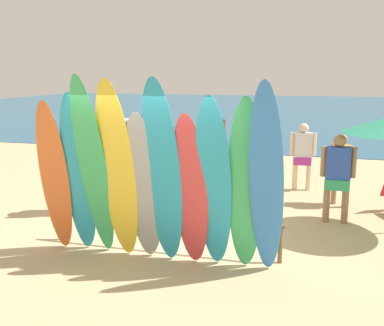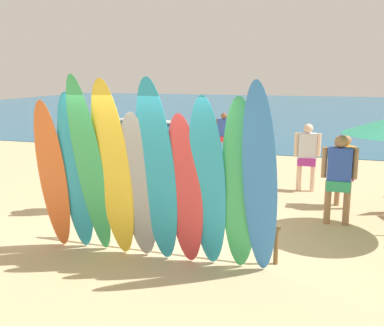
{
  "view_description": "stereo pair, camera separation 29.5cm",
  "coord_description": "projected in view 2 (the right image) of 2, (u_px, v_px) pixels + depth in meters",
  "views": [
    {
      "loc": [
        2.21,
        -6.46,
        2.81
      ],
      "look_at": [
        0.0,
        1.59,
        1.12
      ],
      "focal_mm": 42.2,
      "sensor_mm": 36.0,
      "label": 1
    },
    {
      "loc": [
        2.49,
        -6.38,
        2.81
      ],
      "look_at": [
        0.0,
        1.59,
        1.12
      ],
      "focal_mm": 42.2,
      "sensor_mm": 36.0,
      "label": 2
    }
  ],
  "objects": [
    {
      "name": "beachgoer_midbeach",
      "position": [
        339.0,
        174.0,
        8.3
      ],
      "size": [
        0.64,
        0.27,
        1.69
      ],
      "rotation": [
        0.0,
        0.0,
        3.18
      ],
      "color": "#9E704C",
      "rests_on": "ground"
    },
    {
      "name": "surfboard_yellow_3",
      "position": [
        113.0,
        172.0,
        6.63
      ],
      "size": [
        0.62,
        0.67,
        2.75
      ],
      "primitive_type": "ellipsoid",
      "rotation": [
        0.2,
        0.0,
        -0.07
      ],
      "color": "yellow",
      "rests_on": "ground"
    },
    {
      "name": "beachgoer_strolling",
      "position": [
        72.0,
        167.0,
        9.01
      ],
      "size": [
        0.43,
        0.6,
        1.65
      ],
      "rotation": [
        0.0,
        0.0,
        4.42
      ],
      "color": "beige",
      "rests_on": "ground"
    },
    {
      "name": "ground",
      "position": [
        274.0,
        135.0,
        20.35
      ],
      "size": [
        60.0,
        60.0,
        0.0
      ],
      "primitive_type": "plane",
      "color": "tan"
    },
    {
      "name": "surfboard_orange_0",
      "position": [
        53.0,
        176.0,
        7.05
      ],
      "size": [
        0.5,
        0.5,
        2.42
      ],
      "primitive_type": "ellipsoid",
      "rotation": [
        0.17,
        0.0,
        0.03
      ],
      "color": "orange",
      "rests_on": "ground"
    },
    {
      "name": "beachgoer_photographing",
      "position": [
        307.0,
        153.0,
        10.68
      ],
      "size": [
        0.61,
        0.26,
        1.62
      ],
      "rotation": [
        0.0,
        0.0,
        0.13
      ],
      "color": "beige",
      "rests_on": "ground"
    },
    {
      "name": "surfboard_blue_9",
      "position": [
        260.0,
        183.0,
        5.95
      ],
      "size": [
        0.52,
        0.84,
        2.74
      ],
      "primitive_type": "ellipsoid",
      "rotation": [
        0.27,
        0.0,
        -0.07
      ],
      "color": "#337AD1",
      "rests_on": "ground"
    },
    {
      "name": "surfboard_green_2",
      "position": [
        90.0,
        168.0,
        6.73
      ],
      "size": [
        0.53,
        0.79,
        2.8
      ],
      "primitive_type": "ellipsoid",
      "rotation": [
        0.25,
        0.0,
        -0.08
      ],
      "color": "#38B266",
      "rests_on": "ground"
    },
    {
      "name": "surfboard_red_6",
      "position": [
        185.0,
        192.0,
        6.4
      ],
      "size": [
        0.56,
        0.57,
        2.29
      ],
      "primitive_type": "ellipsoid",
      "rotation": [
        0.2,
        0.0,
        -0.06
      ],
      "color": "#D13D42",
      "rests_on": "ground"
    },
    {
      "name": "surfboard_grey_4",
      "position": [
        139.0,
        188.0,
        6.62
      ],
      "size": [
        0.55,
        0.57,
        2.29
      ],
      "primitive_type": "ellipsoid",
      "rotation": [
        0.21,
        0.0,
        0.02
      ],
      "color": "#999EA3",
      "rests_on": "ground"
    },
    {
      "name": "ocean_water",
      "position": [
        299.0,
        109.0,
        34.39
      ],
      "size": [
        60.0,
        40.0,
        0.02
      ],
      "primitive_type": "cube",
      "color": "#235B7F",
      "rests_on": "ground"
    },
    {
      "name": "surfboard_teal_1",
      "position": [
        76.0,
        173.0,
        6.98
      ],
      "size": [
        0.54,
        0.55,
        2.54
      ],
      "primitive_type": "ellipsoid",
      "rotation": [
        0.17,
        0.0,
        0.08
      ],
      "color": "#289EC6",
      "rests_on": "ground"
    },
    {
      "name": "surfboard_teal_5",
      "position": [
        157.0,
        174.0,
        6.42
      ],
      "size": [
        0.63,
        0.69,
        2.77
      ],
      "primitive_type": "ellipsoid",
      "rotation": [
        0.2,
        0.0,
        -0.1
      ],
      "color": "#289EC6",
      "rests_on": "ground"
    },
    {
      "name": "distant_boat",
      "position": [
        146.0,
        121.0,
        24.63
      ],
      "size": [
        4.3,
        1.43,
        0.34
      ],
      "color": "silver",
      "rests_on": "ground"
    },
    {
      "name": "surfboard_rack",
      "position": [
        162.0,
        221.0,
        7.16
      ],
      "size": [
        3.73,
        0.07,
        0.6
      ],
      "color": "brown",
      "rests_on": "ground"
    },
    {
      "name": "beachgoer_by_water",
      "position": [
        344.0,
        166.0,
        9.39
      ],
      "size": [
        0.44,
        0.44,
        1.53
      ],
      "rotation": [
        0.0,
        0.0,
        5.49
      ],
      "color": "#9E704C",
      "rests_on": "ground"
    },
    {
      "name": "surfboard_green_8",
      "position": [
        240.0,
        187.0,
        6.18
      ],
      "size": [
        0.54,
        0.59,
        2.53
      ],
      "primitive_type": "ellipsoid",
      "rotation": [
        0.2,
        0.0,
        0.06
      ],
      "color": "#38B266",
      "rests_on": "ground"
    },
    {
      "name": "beachgoer_near_rack",
      "position": [
        224.0,
        133.0,
        14.52
      ],
      "size": [
        0.58,
        0.26,
        1.54
      ],
      "rotation": [
        0.0,
        0.0,
        2.97
      ],
      "color": "brown",
      "rests_on": "ground"
    },
    {
      "name": "surfboard_teal_7",
      "position": [
        208.0,
        185.0,
        6.25
      ],
      "size": [
        0.52,
        0.68,
        2.54
      ],
      "primitive_type": "ellipsoid",
      "rotation": [
        0.24,
        0.0,
        -0.01
      ],
      "color": "#289EC6",
      "rests_on": "ground"
    }
  ]
}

